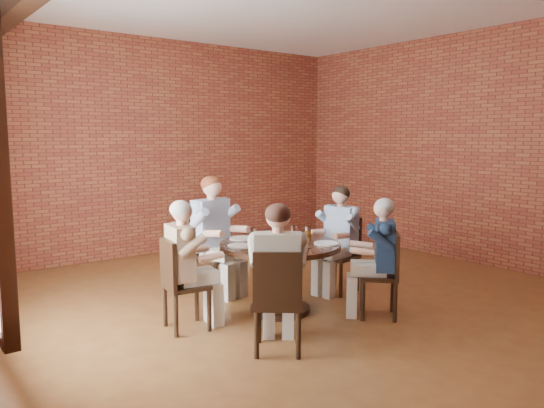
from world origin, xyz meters
TOP-DOWN VIEW (x-y plane):
  - floor at (0.00, 0.00)m, footprint 7.00×7.00m
  - wall_back at (0.00, 3.50)m, footprint 7.00×0.00m
  - wall_right at (3.25, 0.00)m, footprint 0.00×7.00m
  - dining_table at (-0.42, 0.00)m, footprint 1.28×1.28m
  - chair_a at (0.67, 0.18)m, footprint 0.46×0.46m
  - diner_a at (0.60, 0.17)m, footprint 0.68×0.59m
  - chair_b at (-0.63, 1.11)m, footprint 0.54×0.54m
  - diner_b at (-0.61, 1.02)m, footprint 0.69×0.79m
  - chair_c at (-1.53, 0.17)m, footprint 0.45×0.45m
  - diner_c at (-1.46, 0.15)m, footprint 0.66×0.57m
  - chair_d at (-1.14, -0.87)m, footprint 0.58×0.58m
  - diner_d at (-1.08, -0.81)m, footprint 0.79×0.81m
  - chair_e at (0.35, -0.79)m, footprint 0.54×0.54m
  - diner_e at (0.30, -0.74)m, footprint 0.74×0.75m
  - plate_a at (-0.06, 0.31)m, footprint 0.26×0.26m
  - plate_b at (-0.62, 0.44)m, footprint 0.26×0.26m
  - plate_c at (-0.86, 0.11)m, footprint 0.26×0.26m
  - plate_d at (-0.07, -0.33)m, footprint 0.26×0.26m
  - glass_a at (-0.11, 0.14)m, footprint 0.07×0.07m
  - glass_b at (-0.23, 0.20)m, footprint 0.07×0.07m
  - glass_c at (-0.59, 0.26)m, footprint 0.07×0.07m
  - glass_d at (-0.52, 0.11)m, footprint 0.07×0.07m
  - glass_e at (-0.62, -0.11)m, footprint 0.07×0.07m
  - glass_f at (-0.53, -0.39)m, footprint 0.07×0.07m
  - glass_g at (-0.32, -0.19)m, footprint 0.07×0.07m
  - glass_h at (-0.04, -0.01)m, footprint 0.07×0.07m
  - smartphone at (-0.12, -0.36)m, footprint 0.07×0.14m

SIDE VIEW (x-z plane):
  - floor at x=0.00m, z-range 0.00..0.00m
  - chair_e at x=0.35m, z-range 0.04..0.93m
  - chair_c at x=-1.53m, z-range 0.04..0.94m
  - chair_a at x=0.67m, z-range 0.04..0.95m
  - chair_d at x=-1.14m, z-range 0.04..0.96m
  - chair_b at x=-0.63m, z-range 0.04..1.01m
  - dining_table at x=-0.42m, z-range 0.15..0.90m
  - diner_e at x=0.30m, z-range 0.00..1.24m
  - diner_c at x=-1.46m, z-range 0.00..1.26m
  - diner_a at x=0.60m, z-range 0.00..1.28m
  - diner_d at x=-1.08m, z-range 0.00..1.30m
  - diner_b at x=-0.61m, z-range 0.00..1.40m
  - smartphone at x=-0.12m, z-range 0.75..0.76m
  - plate_a at x=-0.06m, z-range 0.75..0.76m
  - plate_b at x=-0.62m, z-range 0.75..0.76m
  - plate_c at x=-0.86m, z-range 0.75..0.76m
  - plate_d at x=-0.07m, z-range 0.75..0.76m
  - glass_a at x=-0.11m, z-range 0.75..0.89m
  - glass_b at x=-0.23m, z-range 0.75..0.89m
  - glass_c at x=-0.59m, z-range 0.75..0.89m
  - glass_d at x=-0.52m, z-range 0.75..0.89m
  - glass_e at x=-0.62m, z-range 0.75..0.89m
  - glass_f at x=-0.53m, z-range 0.75..0.89m
  - glass_g at x=-0.32m, z-range 0.75..0.89m
  - glass_h at x=-0.04m, z-range 0.75..0.89m
  - wall_back at x=0.00m, z-range -1.80..5.20m
  - wall_right at x=3.25m, z-range -1.80..5.20m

